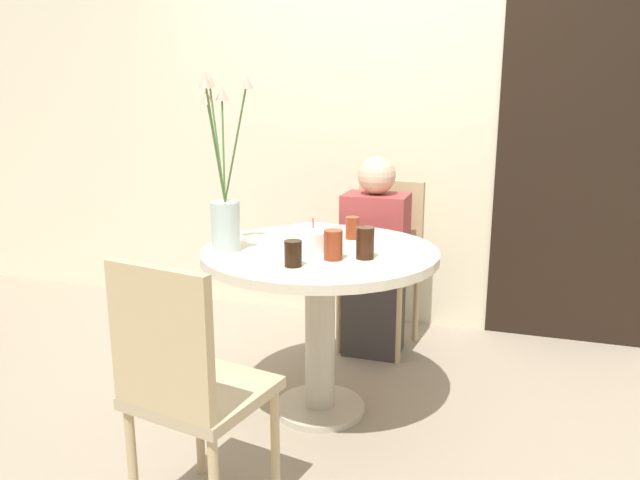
{
  "coord_description": "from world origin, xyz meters",
  "views": [
    {
      "loc": [
        0.8,
        -2.47,
        1.43
      ],
      "look_at": [
        0.0,
        0.0,
        0.8
      ],
      "focal_mm": 35.0,
      "sensor_mm": 36.0,
      "label": 1
    }
  ],
  "objects": [
    {
      "name": "ground_plane",
      "position": [
        0.0,
        0.0,
        0.0
      ],
      "size": [
        16.0,
        16.0,
        0.0
      ],
      "primitive_type": "plane",
      "color": "gray"
    },
    {
      "name": "wall_back",
      "position": [
        0.0,
        1.27,
        1.3
      ],
      "size": [
        8.0,
        0.05,
        2.6
      ],
      "color": "beige",
      "rests_on": "ground_plane"
    },
    {
      "name": "doorway_panel",
      "position": [
        1.11,
        1.24,
        1.02
      ],
      "size": [
        0.9,
        0.01,
        2.05
      ],
      "color": "black",
      "rests_on": "ground_plane"
    },
    {
      "name": "dining_table",
      "position": [
        0.0,
        0.0,
        0.6
      ],
      "size": [
        1.02,
        1.02,
        0.76
      ],
      "color": "beige",
      "rests_on": "ground_plane"
    },
    {
      "name": "chair_far_back",
      "position": [
        0.1,
        0.88,
        0.53
      ],
      "size": [
        0.44,
        0.44,
        0.93
      ],
      "rotation": [
        0.0,
        0.0,
        -0.11
      ],
      "color": "tan",
      "rests_on": "ground_plane"
    },
    {
      "name": "chair_left_flank",
      "position": [
        -0.17,
        -0.87,
        0.53
      ],
      "size": [
        0.47,
        0.47,
        0.93
      ],
      "rotation": [
        0.0,
        0.0,
        2.95
      ],
      "color": "tan",
      "rests_on": "ground_plane"
    },
    {
      "name": "birthday_cake",
      "position": [
        -0.04,
        0.02,
        0.81
      ],
      "size": [
        0.24,
        0.24,
        0.13
      ],
      "color": "white",
      "rests_on": "dining_table"
    },
    {
      "name": "flower_vase",
      "position": [
        -0.37,
        -0.15,
        0.99
      ],
      "size": [
        0.29,
        0.3,
        0.73
      ],
      "color": "#B2C6C1",
      "rests_on": "dining_table"
    },
    {
      "name": "side_plate",
      "position": [
        0.37,
        -0.1,
        0.77
      ],
      "size": [
        0.18,
        0.18,
        0.01
      ],
      "color": "white",
      "rests_on": "dining_table"
    },
    {
      "name": "drink_glass_0",
      "position": [
        0.08,
        0.23,
        0.81
      ],
      "size": [
        0.06,
        0.06,
        0.1
      ],
      "color": "maroon",
      "rests_on": "dining_table"
    },
    {
      "name": "drink_glass_1",
      "position": [
        -0.02,
        -0.29,
        0.81
      ],
      "size": [
        0.07,
        0.07,
        0.1
      ],
      "color": "black",
      "rests_on": "dining_table"
    },
    {
      "name": "drink_glass_2",
      "position": [
        0.1,
        -0.14,
        0.82
      ],
      "size": [
        0.08,
        0.08,
        0.12
      ],
      "color": "maroon",
      "rests_on": "dining_table"
    },
    {
      "name": "drink_glass_3",
      "position": [
        0.22,
        -0.09,
        0.83
      ],
      "size": [
        0.07,
        0.07,
        0.13
      ],
      "color": "#33190C",
      "rests_on": "dining_table"
    },
    {
      "name": "person_woman",
      "position": [
        0.08,
        0.72,
        0.51
      ],
      "size": [
        0.34,
        0.24,
        1.09
      ],
      "color": "#383333",
      "rests_on": "ground_plane"
    }
  ]
}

